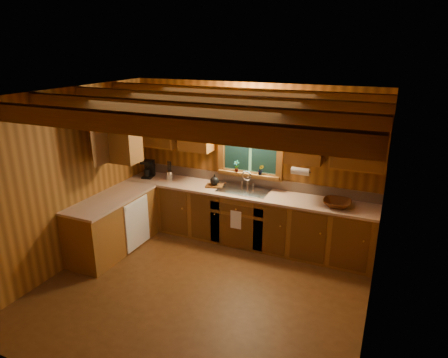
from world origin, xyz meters
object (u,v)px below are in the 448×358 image
Objects in this scene: sink at (244,193)px; coffee_maker at (148,169)px; wicker_basket at (337,203)px; cutting_board at (215,186)px.

coffee_maker is at bearing -179.03° from sink.
wicker_basket is (1.49, -0.08, 0.09)m from sink.
wicker_basket is (2.01, -0.06, 0.04)m from cutting_board.
wicker_basket is at bearing -12.27° from coffee_maker.
cutting_board is 0.70× the size of wicker_basket.
sink is 2.89× the size of cutting_board.
sink is 2.64× the size of coffee_maker.
cutting_board is 2.01m from wicker_basket.
coffee_maker is 1.30m from cutting_board.
cutting_board is (-0.52, -0.01, 0.06)m from sink.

